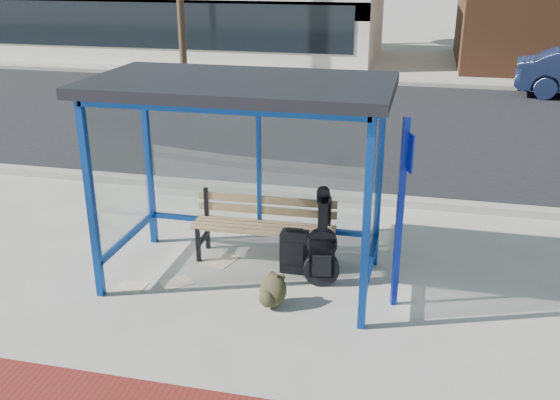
% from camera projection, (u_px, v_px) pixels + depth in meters
% --- Properties ---
extents(ground, '(120.00, 120.00, 0.00)m').
position_uv_depth(ground, '(244.00, 279.00, 7.57)').
color(ground, '#B2ADA0').
rests_on(ground, ground).
extents(curb_near, '(60.00, 0.25, 0.12)m').
position_uv_depth(curb_near, '(294.00, 193.00, 10.18)').
color(curb_near, gray).
rests_on(curb_near, ground).
extents(street_asphalt, '(60.00, 10.00, 0.00)m').
position_uv_depth(street_asphalt, '(338.00, 122.00, 14.84)').
color(street_asphalt, black).
rests_on(street_asphalt, ground).
extents(curb_far, '(60.00, 0.25, 0.12)m').
position_uv_depth(curb_far, '(361.00, 81.00, 19.45)').
color(curb_far, gray).
rests_on(curb_far, ground).
extents(far_sidewalk, '(60.00, 4.00, 0.01)m').
position_uv_depth(far_sidewalk, '(367.00, 73.00, 21.19)').
color(far_sidewalk, '#B2ADA0').
rests_on(far_sidewalk, ground).
extents(bus_shelter, '(3.30, 1.80, 2.42)m').
position_uv_depth(bus_shelter, '(242.00, 110.00, 6.89)').
color(bus_shelter, navy).
rests_on(bus_shelter, ground).
extents(storefront_white, '(18.00, 6.04, 4.00)m').
position_uv_depth(storefront_white, '(153.00, 2.00, 25.09)').
color(storefront_white, silver).
rests_on(storefront_white, ground).
extents(bench, '(1.83, 0.49, 0.86)m').
position_uv_depth(bench, '(264.00, 223.00, 7.93)').
color(bench, black).
rests_on(bench, ground).
extents(guitar_bag, '(0.44, 0.20, 1.16)m').
position_uv_depth(guitar_bag, '(322.00, 252.00, 7.28)').
color(guitar_bag, black).
rests_on(guitar_bag, ground).
extents(suitcase, '(0.33, 0.22, 0.58)m').
position_uv_depth(suitcase, '(294.00, 252.00, 7.66)').
color(suitcase, black).
rests_on(suitcase, ground).
extents(backpack, '(0.39, 0.38, 0.39)m').
position_uv_depth(backpack, '(272.00, 292.00, 6.91)').
color(backpack, '#2F2D1A').
rests_on(backpack, ground).
extents(sign_post, '(0.14, 0.25, 2.14)m').
position_uv_depth(sign_post, '(401.00, 204.00, 6.58)').
color(sign_post, '#0D1F98').
rests_on(sign_post, ground).
extents(newspaper_a, '(0.45, 0.45, 0.01)m').
position_uv_depth(newspaper_a, '(176.00, 282.00, 7.48)').
color(newspaper_a, white).
rests_on(newspaper_a, ground).
extents(newspaper_b, '(0.34, 0.27, 0.01)m').
position_uv_depth(newspaper_b, '(131.00, 287.00, 7.38)').
color(newspaper_b, white).
rests_on(newspaper_b, ground).
extents(newspaper_c, '(0.42, 0.49, 0.01)m').
position_uv_depth(newspaper_c, '(221.00, 260.00, 8.02)').
color(newspaper_c, white).
rests_on(newspaper_c, ground).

